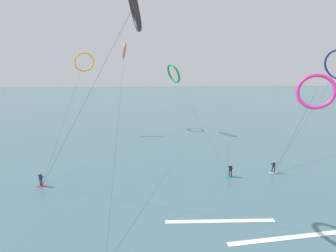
{
  "coord_description": "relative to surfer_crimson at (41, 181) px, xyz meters",
  "views": [
    {
      "loc": [
        -2.27,
        -5.68,
        13.43
      ],
      "look_at": [
        0.0,
        23.34,
        6.89
      ],
      "focal_mm": 26.53,
      "sensor_mm": 36.0,
      "label": 1
    }
  ],
  "objects": [
    {
      "name": "kite_emerald",
      "position": [
        18.09,
        24.95,
        11.94
      ],
      "size": [
        6.8,
        26.48,
        14.85
      ],
      "rotation": [
        0.0,
        0.0,
        2.0
      ],
      "color": "#199351",
      "rests_on": "ground"
    },
    {
      "name": "surfer_teal",
      "position": [
        23.03,
        0.9,
        0.0
      ],
      "size": [
        1.4,
        0.73,
        1.7
      ],
      "rotation": [
        0.0,
        0.0,
        5.53
      ],
      "color": "teal",
      "rests_on": "ground"
    },
    {
      "name": "surfer_crimson",
      "position": [
        0.0,
        0.0,
        0.0
      ],
      "size": [
        1.4,
        0.7,
        1.7
      ],
      "rotation": [
        0.0,
        0.0,
        5.78
      ],
      "color": "red",
      "rests_on": "ground"
    },
    {
      "name": "sea_water",
      "position": [
        15.03,
        86.0,
        -0.78
      ],
      "size": [
        400.0,
        200.0,
        0.08
      ],
      "primitive_type": "cube",
      "color": "#476B75",
      "rests_on": "ground"
    },
    {
      "name": "kite_coral",
      "position": [
        7.51,
        30.53,
        16.9
      ],
      "size": [
        2.67,
        45.66,
        19.57
      ],
      "rotation": [
        0.0,
        0.0,
        4.75
      ],
      "color": "#EA7260",
      "rests_on": "ground"
    },
    {
      "name": "surfer_ivory",
      "position": [
        29.1,
        1.62,
        0.0
      ],
      "size": [
        1.4,
        0.7,
        1.7
      ],
      "rotation": [
        0.0,
        0.0,
        5.78
      ],
      "color": "silver",
      "rests_on": "ground"
    },
    {
      "name": "kite_amber",
      "position": [
        -0.23,
        25.18,
        14.27
      ],
      "size": [
        4.09,
        26.03,
        17.1
      ],
      "rotation": [
        0.0,
        0.0,
        6.26
      ],
      "color": "orange",
      "rests_on": "ground"
    },
    {
      "name": "wave_crest_mid",
      "position": [
        26.32,
        -10.93,
        -0.76
      ],
      "size": [
        15.17,
        1.71,
        0.12
      ],
      "primitive_type": "cube",
      "rotation": [
        0.0,
        0.0,
        0.08
      ],
      "color": "white",
      "rests_on": "ground"
    },
    {
      "name": "wave_crest_far",
      "position": [
        19.03,
        -8.45,
        -0.76
      ],
      "size": [
        9.94,
        1.0,
        0.12
      ],
      "primitive_type": "cube",
      "rotation": [
        0.0,
        0.0,
        -0.05
      ],
      "color": "white",
      "rests_on": "ground"
    },
    {
      "name": "kite_magenta",
      "position": [
        31.65,
        -1.2,
        10.27
      ],
      "size": [
        4.58,
        4.46,
        13.13
      ],
      "rotation": [
        0.0,
        0.0,
        5.69
      ],
      "color": "#CC288E",
      "rests_on": "ground"
    },
    {
      "name": "kite_charcoal",
      "position": [
        11.68,
        -6.95,
        17.64
      ],
      "size": [
        12.53,
        9.09,
        20.55
      ],
      "rotation": [
        0.0,
        0.0,
        1.65
      ],
      "color": "black",
      "rests_on": "ground"
    }
  ]
}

